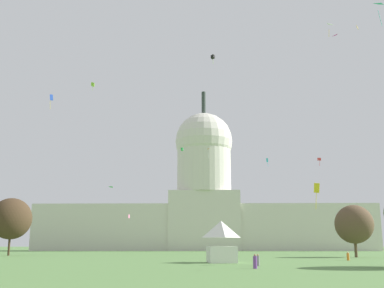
% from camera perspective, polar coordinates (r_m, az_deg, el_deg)
% --- Properties ---
extents(capitol_building, '(136.48, 24.00, 67.08)m').
position_cam_1_polar(capitol_building, '(195.91, 1.48, -7.29)').
color(capitol_building, beige).
rests_on(capitol_building, ground_plane).
extents(event_tent, '(4.87, 6.28, 6.28)m').
position_cam_1_polar(event_tent, '(74.00, 3.56, -11.60)').
color(event_tent, white).
rests_on(event_tent, ground_plane).
extents(tree_west_mid, '(13.12, 13.07, 13.74)m').
position_cam_1_polar(tree_west_mid, '(124.07, -21.00, -8.42)').
color(tree_west_mid, '#42301E').
rests_on(tree_west_mid, ground_plane).
extents(tree_east_mid, '(8.34, 8.38, 10.96)m').
position_cam_1_polar(tree_east_mid, '(107.67, 18.98, -9.15)').
color(tree_east_mid, brown).
rests_on(tree_east_mid, ground_plane).
extents(person_white_back_right, '(0.59, 0.59, 1.51)m').
position_cam_1_polar(person_white_back_right, '(83.09, 5.18, -13.38)').
color(person_white_back_right, silver).
rests_on(person_white_back_right, ground_plane).
extents(person_grey_lawn_far_left, '(0.52, 0.52, 1.51)m').
position_cam_1_polar(person_grey_lawn_far_left, '(63.56, 7.98, -13.78)').
color(person_grey_lawn_far_left, gray).
rests_on(person_grey_lawn_far_left, ground_plane).
extents(person_purple_front_right, '(0.59, 0.59, 1.66)m').
position_cam_1_polar(person_purple_front_right, '(56.96, 7.62, -13.95)').
color(person_purple_front_right, '#703D93').
rests_on(person_purple_front_right, ground_plane).
extents(person_orange_mid_left, '(0.62, 0.62, 1.49)m').
position_cam_1_polar(person_orange_mid_left, '(87.45, 18.32, -12.78)').
color(person_orange_mid_left, orange).
rests_on(person_orange_mid_left, ground_plane).
extents(kite_green_mid, '(0.98, 1.01, 1.03)m').
position_cam_1_polar(kite_green_mid, '(155.04, -1.21, -0.64)').
color(kite_green_mid, green).
extents(kite_magenta_high, '(1.42, 1.66, 0.34)m').
position_cam_1_polar(kite_magenta_high, '(121.73, 17.12, 12.30)').
color(kite_magenta_high, '#D1339E').
extents(kite_turquoise_high, '(1.71, 1.16, 3.81)m').
position_cam_1_polar(kite_turquoise_high, '(88.47, 21.89, 15.17)').
color(kite_turquoise_high, teal).
extents(kite_white_high, '(1.71, 1.35, 2.68)m').
position_cam_1_polar(kite_white_high, '(103.62, 16.14, 13.47)').
color(kite_white_high, white).
extents(kite_cyan_mid, '(0.65, 1.16, 2.92)m').
position_cam_1_polar(kite_cyan_mid, '(164.42, 9.07, -1.97)').
color(kite_cyan_mid, '#33BCDB').
extents(kite_pink_low, '(0.39, 1.00, 1.27)m').
position_cam_1_polar(kite_pink_low, '(167.69, -7.62, -8.66)').
color(kite_pink_low, pink).
extents(kite_lime_high, '(1.29, 1.21, 2.84)m').
position_cam_1_polar(kite_lime_high, '(162.22, -11.89, 7.04)').
color(kite_lime_high, '#8CD133').
extents(kite_blue_high, '(0.79, 0.45, 3.66)m').
position_cam_1_polar(kite_blue_high, '(116.33, -16.64, 5.29)').
color(kite_blue_high, blue).
extents(kite_red_mid, '(0.93, 0.99, 2.62)m').
position_cam_1_polar(kite_red_mid, '(152.93, 15.11, -1.79)').
color(kite_red_mid, red).
extents(kite_yellow_low, '(0.77, 0.73, 3.73)m').
position_cam_1_polar(kite_yellow_low, '(70.40, 14.82, -5.38)').
color(kite_yellow_low, yellow).
extents(kite_orange_mid, '(1.00, 1.53, 2.88)m').
position_cam_1_polar(kite_orange_mid, '(146.99, 2.15, -0.69)').
color(kite_orange_mid, orange).
extents(kite_gold_high, '(0.68, 0.88, 0.90)m').
position_cam_1_polar(kite_gold_high, '(114.11, 19.33, 13.16)').
color(kite_gold_high, gold).
extents(kite_black_high, '(1.31, 1.28, 2.59)m').
position_cam_1_polar(kite_black_high, '(131.71, 2.54, 10.48)').
color(kite_black_high, black).
extents(kite_green_low, '(1.00, 1.85, 0.29)m').
position_cam_1_polar(kite_green_low, '(115.68, -9.60, -5.19)').
color(kite_green_low, green).
extents(kite_magenta_low, '(1.12, 1.10, 2.22)m').
position_cam_1_polar(kite_magenta_low, '(139.97, 17.23, -8.34)').
color(kite_magenta_low, '#D1339E').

